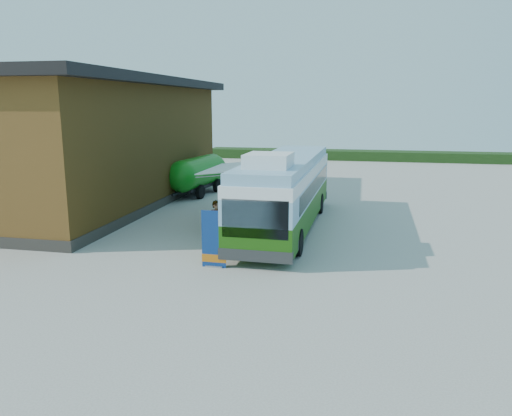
% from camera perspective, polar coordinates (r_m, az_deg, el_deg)
% --- Properties ---
extents(ground, '(100.00, 100.00, 0.00)m').
position_cam_1_polar(ground, '(19.14, -3.56, -6.34)').
color(ground, '#BCB7AD').
rests_on(ground, ground).
extents(barn, '(9.60, 21.20, 7.50)m').
position_cam_1_polar(barn, '(31.63, -17.39, 6.98)').
color(barn, brown).
rests_on(barn, ground).
extents(hedge, '(40.00, 3.00, 1.00)m').
position_cam_1_polar(hedge, '(55.86, 15.15, 5.77)').
color(hedge, '#264419').
rests_on(hedge, ground).
extents(bus, '(3.06, 13.20, 4.04)m').
position_cam_1_polar(bus, '(24.01, 3.42, 2.14)').
color(bus, '#286711').
rests_on(bus, ground).
extents(awning, '(2.91, 4.63, 0.54)m').
position_cam_1_polar(awning, '(24.63, -1.93, 4.77)').
color(awning, white).
rests_on(awning, ground).
extents(banner, '(0.94, 0.19, 2.16)m').
position_cam_1_polar(banner, '(18.47, -4.85, -4.17)').
color(banner, navy).
rests_on(banner, ground).
extents(picnic_table, '(1.37, 1.26, 0.69)m').
position_cam_1_polar(picnic_table, '(23.16, 1.62, -1.79)').
color(picnic_table, '#AA8A50').
rests_on(picnic_table, ground).
extents(person_a, '(0.84, 0.70, 1.96)m').
position_cam_1_polar(person_a, '(21.29, -4.48, -1.75)').
color(person_a, '#999999').
rests_on(person_a, ground).
extents(person_b, '(0.89, 0.99, 1.68)m').
position_cam_1_polar(person_b, '(23.82, 3.99, -0.62)').
color(person_b, '#999999').
rests_on(person_b, ground).
extents(slurry_tanker, '(2.60, 6.79, 2.52)m').
position_cam_1_polar(slurry_tanker, '(33.50, -6.65, 3.99)').
color(slurry_tanker, '#157815').
rests_on(slurry_tanker, ground).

